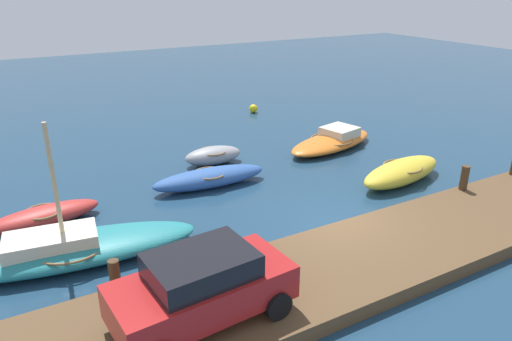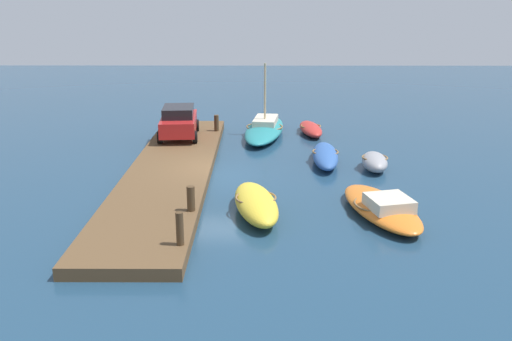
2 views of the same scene
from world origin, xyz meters
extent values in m
plane|color=navy|center=(0.00, 0.00, 0.00)|extent=(84.00, 84.00, 0.00)
cube|color=brown|center=(0.00, -2.11, 0.20)|extent=(19.20, 3.53, 0.41)
ellipsoid|color=#2D569E|center=(-2.09, 4.88, 0.35)|extent=(4.46, 1.45, 0.70)
torus|color=olive|center=(-2.09, 4.88, 0.55)|extent=(1.32, 1.32, 0.07)
ellipsoid|color=gold|center=(4.54, 1.64, 0.42)|extent=(4.41, 2.12, 0.84)
torus|color=olive|center=(4.54, 1.64, 0.65)|extent=(1.71, 1.71, 0.07)
ellipsoid|color=teal|center=(-7.56, 2.07, 0.34)|extent=(7.22, 2.90, 0.67)
torus|color=olive|center=(-7.56, 2.07, 0.52)|extent=(2.32, 2.32, 0.07)
cube|color=beige|center=(-8.02, 2.13, 0.74)|extent=(2.54, 1.53, 0.40)
cylinder|color=#C6B284|center=(-7.70, 2.09, 2.29)|extent=(0.12, 0.12, 3.50)
ellipsoid|color=orange|center=(4.61, 6.11, 0.29)|extent=(5.32, 3.00, 0.58)
torus|color=olive|center=(4.61, 6.11, 0.45)|extent=(2.35, 2.35, 0.07)
cube|color=beige|center=(5.17, 6.24, 0.68)|extent=(1.73, 1.69, 0.43)
ellipsoid|color=#B72D28|center=(-7.95, 4.71, 0.30)|extent=(3.60, 1.47, 0.60)
torus|color=olive|center=(-7.95, 4.71, 0.47)|extent=(1.29, 1.29, 0.07)
ellipsoid|color=#939399|center=(-0.98, 6.98, 0.37)|extent=(2.51, 1.28, 0.75)
torus|color=olive|center=(-0.98, 6.98, 0.58)|extent=(1.26, 1.26, 0.07)
cylinder|color=#47331E|center=(-6.99, -0.59, 0.85)|extent=(0.20, 0.20, 0.89)
cylinder|color=#47331E|center=(-6.96, -0.59, 0.85)|extent=(0.25, 0.25, 0.88)
cylinder|color=#47331E|center=(5.22, -0.59, 0.85)|extent=(0.28, 0.28, 0.88)
cube|color=#B21E1E|center=(-5.54, -2.46, 1.12)|extent=(4.03, 2.05, 0.79)
cube|color=black|center=(-5.54, -2.46, 1.78)|extent=(2.30, 1.71, 0.52)
cylinder|color=black|center=(-4.24, -1.48, 0.73)|extent=(0.65, 0.27, 0.64)
cylinder|color=black|center=(-4.11, -3.24, 0.73)|extent=(0.65, 0.27, 0.64)
cylinder|color=black|center=(-6.97, -1.68, 0.73)|extent=(0.65, 0.27, 0.64)
sphere|color=yellow|center=(4.54, 13.39, 0.24)|extent=(0.49, 0.49, 0.49)
camera|label=1|loc=(-8.74, -10.49, 7.38)|focal=33.70mm
camera|label=2|loc=(23.37, 1.74, 7.45)|focal=39.42mm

